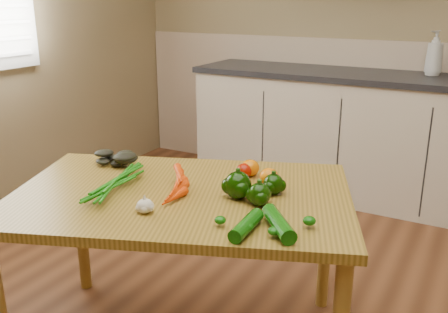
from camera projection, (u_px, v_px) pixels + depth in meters
room at (229, 46)px, 1.64m from camera, size 4.04×5.04×2.64m
counter_run at (392, 139)px, 3.47m from camera, size 2.84×0.64×1.14m
table at (182, 210)px, 1.93m from camera, size 1.50×1.23×0.69m
soap_bottle_a at (435, 53)px, 3.29m from camera, size 0.16×0.16×0.29m
carrot_bunch at (158, 184)px, 1.90m from camera, size 0.29×0.26×0.06m
leafy_greens at (116, 155)px, 2.21m from camera, size 0.18×0.17×0.09m
garlic_bulb at (145, 206)px, 1.72m from camera, size 0.06×0.06×0.05m
pepper_a at (238, 185)px, 1.84m from camera, size 0.10×0.10×0.10m
pepper_b at (273, 184)px, 1.88m from camera, size 0.08×0.08×0.08m
pepper_c at (259, 194)px, 1.78m from camera, size 0.08×0.08×0.08m
tomato_a at (244, 171)px, 2.05m from camera, size 0.07×0.07×0.06m
tomato_b at (250, 168)px, 2.07m from camera, size 0.08×0.08×0.07m
tomato_c at (269, 177)px, 1.97m from camera, size 0.08×0.08×0.07m
zucchini_a at (279, 224)px, 1.58m from camera, size 0.17×0.19×0.05m
zucchini_b at (246, 225)px, 1.58m from camera, size 0.06×0.19×0.05m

